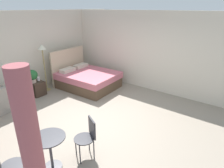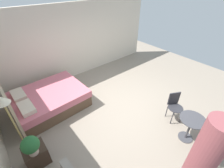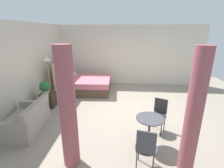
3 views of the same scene
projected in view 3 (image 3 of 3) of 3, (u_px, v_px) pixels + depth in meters
The scene contains 14 objects.
ground_plane at pixel (130, 108), 5.48m from camera, with size 8.49×9.72×0.02m, color gray.
wall_back at pixel (29, 66), 5.32m from camera, with size 8.49×0.12×2.74m, color beige.
wall_right at pixel (130, 55), 7.66m from camera, with size 0.12×6.72×2.74m, color beige.
bed at pixel (84, 84), 6.90m from camera, with size 1.73×2.13×1.34m.
couch at pixel (27, 121), 4.15m from camera, with size 1.31×0.87×0.77m.
nightstand at pixel (49, 100), 5.52m from camera, with size 0.42×0.45×0.48m.
potted_plant at pixel (45, 87), 5.27m from camera, with size 0.35×0.35×0.44m.
vase at pixel (48, 90), 5.54m from camera, with size 0.09×0.09×0.14m.
floor_lamp at pixel (47, 65), 5.63m from camera, with size 0.27×0.27×1.65m.
balcony_table at pixel (149, 127), 3.53m from camera, with size 0.60×0.60×0.69m.
cafe_chair_near_window at pixel (159, 112), 4.11m from camera, with size 0.55×0.55×0.84m.
cafe_chair_near_couch at pixel (146, 147), 2.85m from camera, with size 0.49×0.49×0.89m.
curtain_left at pixel (194, 115), 2.69m from camera, with size 0.27×0.27×2.26m.
curtain_right at pixel (68, 110), 2.85m from camera, with size 0.31×0.31×2.26m.
Camera 3 is at (-5.00, 0.21, 2.45)m, focal length 26.12 mm.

